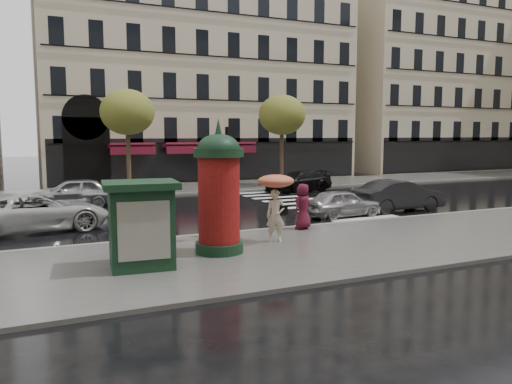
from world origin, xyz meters
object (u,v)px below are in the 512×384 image
woman_umbrella (276,196)px  car_far_silver (73,193)px  man_burgundy (303,206)px  traffic_light (227,172)px  car_white (36,212)px  car_silver (342,203)px  newsstand (141,223)px  morris_column (219,189)px  woman_red (216,216)px  car_darkgrey (399,196)px  car_black (298,181)px

woman_umbrella → car_far_silver: bearing=114.5°
man_burgundy → traffic_light: traffic_light is taller
car_white → car_far_silver: bearing=-24.1°
traffic_light → car_silver: size_ratio=1.04×
newsstand → car_silver: bearing=27.8°
car_far_silver → morris_column: bearing=19.5°
traffic_light → morris_column: bearing=-119.6°
man_burgundy → traffic_light: 3.78m
woman_red → car_white: (-5.91, 4.41, -0.08)m
woman_umbrella → car_silver: 6.88m
newsstand → car_far_silver: 13.83m
man_burgundy → car_darkgrey: bearing=178.2°
woman_umbrella → car_black: woman_umbrella is taller
morris_column → car_white: morris_column is taller
car_silver → car_black: size_ratio=0.79×
woman_red → newsstand: size_ratio=0.61×
morris_column → car_far_silver: 13.49m
car_silver → car_darkgrey: 3.62m
morris_column → car_white: bearing=127.7°
man_burgundy → car_far_silver: bearing=-77.4°
morris_column → newsstand: 2.80m
man_burgundy → morris_column: morris_column is taller
man_burgundy → morris_column: 5.01m
car_black → morris_column: bearing=-45.2°
car_white → car_darkgrey: bearing=-103.5°
car_darkgrey → car_black: bearing=2.3°
car_darkgrey → car_far_silver: size_ratio=1.03×
car_darkgrey → woman_red: bearing=103.6°
morris_column → woman_umbrella: bearing=15.7°
woman_red → car_silver: 7.44m
woman_red → man_burgundy: 3.58m
woman_umbrella → car_darkgrey: 10.12m
traffic_light → man_burgundy: bearing=11.2°
car_far_silver → car_black: bearing=100.5°
woman_umbrella → car_darkgrey: woman_umbrella is taller
woman_red → car_far_silver: woman_red is taller
man_burgundy → car_darkgrey: (7.07, 2.72, -0.24)m
woman_red → car_far_silver: (-4.06, 10.72, -0.08)m
car_silver → woman_umbrella: bearing=123.1°
woman_red → car_far_silver: bearing=-63.4°
traffic_light → car_white: 8.13m
woman_red → car_silver: size_ratio=0.39×
morris_column → car_darkgrey: bearing=23.8°
car_darkgrey → man_burgundy: bearing=110.3°
woman_red → car_silver: woman_red is taller
morris_column → car_white: (-5.18, 6.71, -1.34)m
woman_red → car_white: size_ratio=0.26×
man_burgundy → car_silver: size_ratio=0.47×
newsstand → car_far_silver: size_ratio=0.53×
woman_umbrella → morris_column: morris_column is taller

